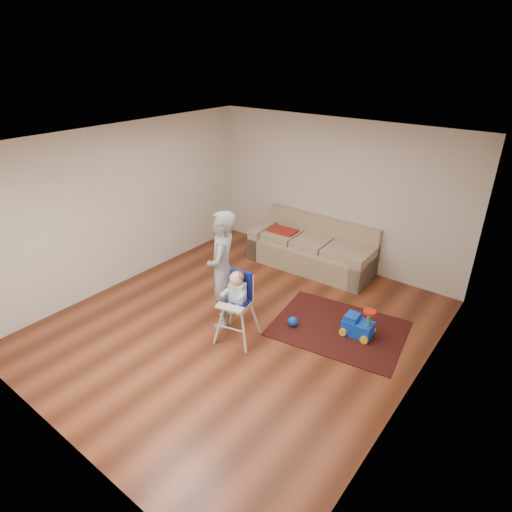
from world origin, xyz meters
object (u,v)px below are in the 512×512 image
Objects in this scene: side_table at (288,244)px; toy_ball at (293,321)px; ride_on_toy at (359,321)px; sofa at (312,245)px; high_chair at (237,307)px; adult at (222,270)px.

toy_ball is (1.43, -2.00, -0.14)m from side_table.
ride_on_toy is 3.06× the size of toy_ball.
sofa is 15.61× the size of toy_ball.
high_chair is (-0.47, -0.72, 0.43)m from toy_ball.
side_table is 0.25× the size of adult.
side_table is at bearing 125.61° from toy_ball.
ride_on_toy is 1.76m from high_chair.
side_table is at bearing 142.39° from ride_on_toy.
ride_on_toy is at bearing 86.78° from adult.
sofa is 0.68m from side_table.
adult is (-0.42, 0.18, 0.37)m from high_chair.
side_table is 3.01× the size of toy_ball.
adult reaches higher than ride_on_toy.
ride_on_toy is 2.08m from adult.
ride_on_toy is 0.26× the size of adult.
sofa is 1.32× the size of adult.
toy_ball is (0.81, -1.85, -0.36)m from sofa.
toy_ball is 0.96m from high_chair.
side_table reaches higher than toy_ball.
toy_ball is at bearing -157.60° from ride_on_toy.
high_chair is 0.61× the size of adult.
high_chair is at bearing -123.30° from toy_ball.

